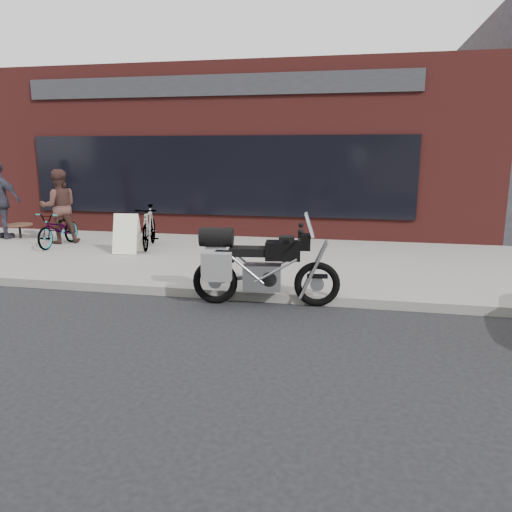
{
  "coord_description": "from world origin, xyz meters",
  "views": [
    {
      "loc": [
        1.67,
        -3.4,
        2.37
      ],
      "look_at": [
        0.23,
        3.51,
        0.85
      ],
      "focal_mm": 35.0,
      "sensor_mm": 36.0,
      "label": 1
    }
  ],
  "objects_px": {
    "motorcycle": "(256,266)",
    "cafe_patron_left": "(59,207)",
    "sandwich_sign": "(127,233)",
    "cafe_table": "(19,225)",
    "bicycle_front": "(59,229)",
    "bicycle_rear": "(149,227)",
    "cafe_patron_right": "(0,200)"
  },
  "relations": [
    {
      "from": "bicycle_rear",
      "to": "cafe_table",
      "type": "relative_size",
      "value": 2.57
    },
    {
      "from": "cafe_table",
      "to": "cafe_patron_right",
      "type": "relative_size",
      "value": 0.32
    },
    {
      "from": "cafe_patron_left",
      "to": "cafe_table",
      "type": "bearing_deg",
      "value": -51.49
    },
    {
      "from": "motorcycle",
      "to": "cafe_patron_left",
      "type": "height_order",
      "value": "cafe_patron_left"
    },
    {
      "from": "bicycle_front",
      "to": "sandwich_sign",
      "type": "height_order",
      "value": "sandwich_sign"
    },
    {
      "from": "motorcycle",
      "to": "cafe_table",
      "type": "height_order",
      "value": "motorcycle"
    },
    {
      "from": "sandwich_sign",
      "to": "cafe_patron_right",
      "type": "distance_m",
      "value": 4.01
    },
    {
      "from": "bicycle_rear",
      "to": "cafe_table",
      "type": "bearing_deg",
      "value": 157.51
    },
    {
      "from": "bicycle_front",
      "to": "cafe_table",
      "type": "relative_size",
      "value": 2.43
    },
    {
      "from": "bicycle_front",
      "to": "cafe_patron_left",
      "type": "bearing_deg",
      "value": 116.74
    },
    {
      "from": "cafe_table",
      "to": "sandwich_sign",
      "type": "bearing_deg",
      "value": -17.97
    },
    {
      "from": "cafe_patron_left",
      "to": "bicycle_front",
      "type": "bearing_deg",
      "value": 79.92
    },
    {
      "from": "cafe_table",
      "to": "cafe_patron_right",
      "type": "bearing_deg",
      "value": -153.71
    },
    {
      "from": "motorcycle",
      "to": "cafe_patron_right",
      "type": "relative_size",
      "value": 1.18
    },
    {
      "from": "cafe_patron_left",
      "to": "cafe_patron_right",
      "type": "height_order",
      "value": "cafe_patron_right"
    },
    {
      "from": "cafe_patron_right",
      "to": "bicycle_front",
      "type": "bearing_deg",
      "value": 163.26
    },
    {
      "from": "bicycle_rear",
      "to": "cafe_patron_left",
      "type": "bearing_deg",
      "value": 162.08
    },
    {
      "from": "motorcycle",
      "to": "bicycle_rear",
      "type": "relative_size",
      "value": 1.41
    },
    {
      "from": "sandwich_sign",
      "to": "cafe_table",
      "type": "xyz_separation_m",
      "value": [
        -3.5,
        1.14,
        -0.1
      ]
    },
    {
      "from": "bicycle_front",
      "to": "cafe_table",
      "type": "bearing_deg",
      "value": 155.59
    },
    {
      "from": "motorcycle",
      "to": "cafe_patron_right",
      "type": "xyz_separation_m",
      "value": [
        -7.26,
        3.58,
        0.49
      ]
    },
    {
      "from": "motorcycle",
      "to": "cafe_table",
      "type": "bearing_deg",
      "value": 145.02
    },
    {
      "from": "motorcycle",
      "to": "cafe_patron_left",
      "type": "distance_m",
      "value": 6.45
    },
    {
      "from": "motorcycle",
      "to": "sandwich_sign",
      "type": "relative_size",
      "value": 2.66
    },
    {
      "from": "bicycle_front",
      "to": "bicycle_rear",
      "type": "height_order",
      "value": "bicycle_rear"
    },
    {
      "from": "motorcycle",
      "to": "bicycle_front",
      "type": "relative_size",
      "value": 1.5
    },
    {
      "from": "sandwich_sign",
      "to": "cafe_table",
      "type": "distance_m",
      "value": 3.68
    },
    {
      "from": "cafe_table",
      "to": "cafe_patron_right",
      "type": "height_order",
      "value": "cafe_patron_right"
    },
    {
      "from": "sandwich_sign",
      "to": "bicycle_front",
      "type": "bearing_deg",
      "value": 163.87
    },
    {
      "from": "motorcycle",
      "to": "bicycle_rear",
      "type": "distance_m",
      "value": 4.51
    },
    {
      "from": "bicycle_front",
      "to": "cafe_patron_right",
      "type": "xyz_separation_m",
      "value": [
        -1.95,
        0.57,
        0.56
      ]
    },
    {
      "from": "motorcycle",
      "to": "sandwich_sign",
      "type": "distance_m",
      "value": 4.3
    }
  ]
}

